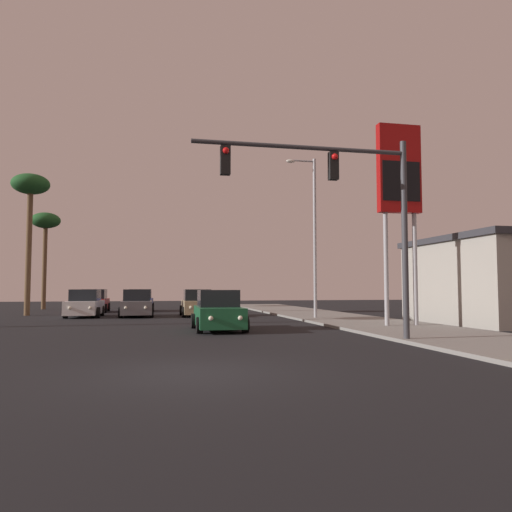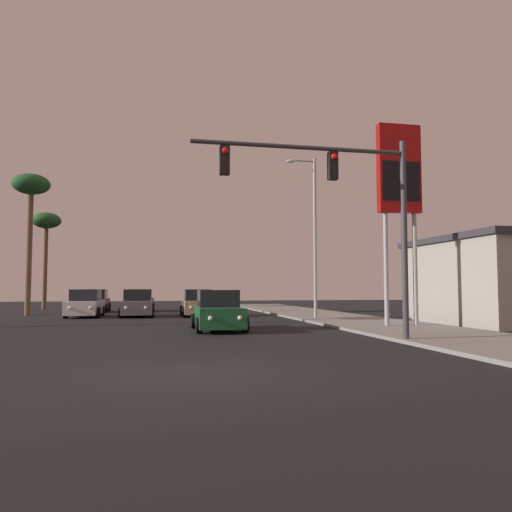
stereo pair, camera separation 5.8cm
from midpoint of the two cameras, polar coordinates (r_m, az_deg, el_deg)
name	(u,v)px [view 2 (the right image)]	position (r m, az deg, el deg)	size (l,w,h in m)	color
ground_plane	(189,373)	(10.64, -7.54, -13.13)	(120.00, 120.00, 0.00)	black
sidewalk_right	(390,327)	(22.96, 15.13, -7.80)	(5.00, 60.00, 0.12)	gray
car_green	(218,312)	(20.99, -4.28, -6.39)	(2.04, 4.33, 1.68)	#195933
car_grey	(137,304)	(31.88, -13.37, -5.38)	(2.04, 4.32, 1.68)	slate
car_white	(85,304)	(32.34, -18.88, -5.26)	(2.04, 4.34, 1.68)	silver
car_blue	(141,301)	(39.25, -12.98, -5.06)	(2.04, 4.34, 1.68)	navy
car_red	(95,302)	(38.73, -17.91, -4.99)	(2.04, 4.32, 1.68)	maroon
car_tan	(198,304)	(31.75, -6.65, -5.47)	(2.04, 4.32, 1.68)	tan
traffic_light_mast	(346,196)	(16.40, 10.35, 6.77)	(7.11, 0.36, 6.50)	#38383D
street_lamp	(313,229)	(28.36, 6.56, 3.14)	(1.74, 0.24, 9.00)	#99999E
gas_station_sign	(399,180)	(23.54, 16.11, 8.38)	(2.00, 0.42, 9.00)	#99999E
palm_tree_mid	(31,192)	(35.92, -24.29, 6.64)	(2.40, 2.40, 9.20)	brown
palm_tree_far	(46,225)	(45.67, -22.82, 3.24)	(2.40, 2.40, 8.13)	brown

